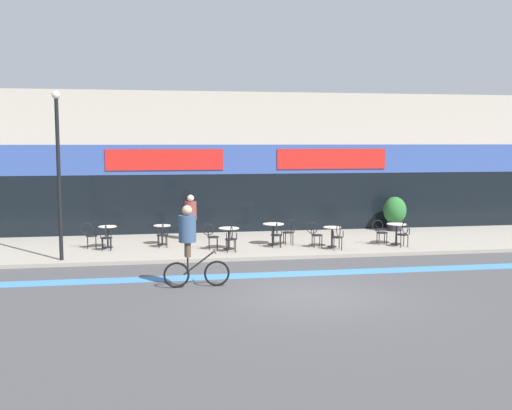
# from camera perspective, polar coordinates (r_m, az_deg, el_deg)

# --- Properties ---
(ground_plane) EXTENTS (120.00, 120.00, 0.00)m
(ground_plane) POSITION_cam_1_polar(r_m,az_deg,el_deg) (15.32, 5.31, -8.50)
(ground_plane) COLOR #424244
(sidewalk_slab) EXTENTS (40.00, 5.50, 0.12)m
(sidewalk_slab) POSITION_cam_1_polar(r_m,az_deg,el_deg) (22.24, 0.54, -3.74)
(sidewalk_slab) COLOR gray
(sidewalk_slab) RESTS_ON ground
(storefront_facade) EXTENTS (40.00, 4.06, 5.86)m
(storefront_facade) POSITION_cam_1_polar(r_m,az_deg,el_deg) (26.59, -1.22, 4.06)
(storefront_facade) COLOR #B2A899
(storefront_facade) RESTS_ON ground
(bike_lane_stripe) EXTENTS (36.00, 0.70, 0.01)m
(bike_lane_stripe) POSITION_cam_1_polar(r_m,az_deg,el_deg) (17.57, 3.31, -6.57)
(bike_lane_stripe) COLOR #3D7AB7
(bike_lane_stripe) RESTS_ON ground
(bistro_table_0) EXTENTS (0.63, 0.63, 0.76)m
(bistro_table_0) POSITION_cam_1_polar(r_m,az_deg,el_deg) (21.70, -13.95, -2.56)
(bistro_table_0) COLOR black
(bistro_table_0) RESTS_ON sidewalk_slab
(bistro_table_1) EXTENTS (0.62, 0.62, 0.71)m
(bistro_table_1) POSITION_cam_1_polar(r_m,az_deg,el_deg) (21.95, -8.93, -2.46)
(bistro_table_1) COLOR black
(bistro_table_1) RESTS_ON sidewalk_slab
(bistro_table_2) EXTENTS (0.71, 0.71, 0.74)m
(bistro_table_2) POSITION_cam_1_polar(r_m,az_deg,el_deg) (20.83, -2.60, -2.77)
(bistro_table_2) COLOR black
(bistro_table_2) RESTS_ON sidewalk_slab
(bistro_table_3) EXTENTS (0.76, 0.76, 0.77)m
(bistro_table_3) POSITION_cam_1_polar(r_m,az_deg,el_deg) (21.68, 1.67, -2.35)
(bistro_table_3) COLOR black
(bistro_table_3) RESTS_ON sidewalk_slab
(bistro_table_4) EXTENTS (0.62, 0.62, 0.72)m
(bistro_table_4) POSITION_cam_1_polar(r_m,az_deg,el_deg) (21.38, 7.26, -2.65)
(bistro_table_4) COLOR black
(bistro_table_4) RESTS_ON sidewalk_slab
(bistro_table_5) EXTENTS (0.70, 0.70, 0.75)m
(bistro_table_5) POSITION_cam_1_polar(r_m,az_deg,el_deg) (22.38, 13.23, -2.30)
(bistro_table_5) COLOR black
(bistro_table_5) RESTS_ON sidewalk_slab
(cafe_chair_0_near) EXTENTS (0.41, 0.58, 0.90)m
(cafe_chair_0_near) POSITION_cam_1_polar(r_m,az_deg,el_deg) (21.09, -14.08, -2.87)
(cafe_chair_0_near) COLOR black
(cafe_chair_0_near) RESTS_ON sidewalk_slab
(cafe_chair_0_side) EXTENTS (0.59, 0.43, 0.90)m
(cafe_chair_0_side) POSITION_cam_1_polar(r_m,az_deg,el_deg) (21.76, -15.59, -2.64)
(cafe_chair_0_side) COLOR black
(cafe_chair_0_side) RESTS_ON sidewalk_slab
(cafe_chair_1_near) EXTENTS (0.45, 0.60, 0.90)m
(cafe_chair_1_near) POSITION_cam_1_polar(r_m,az_deg,el_deg) (21.33, -8.89, -2.66)
(cafe_chair_1_near) COLOR black
(cafe_chair_1_near) RESTS_ON sidewalk_slab
(cafe_chair_2_near) EXTENTS (0.41, 0.58, 0.90)m
(cafe_chair_2_near) POSITION_cam_1_polar(r_m,az_deg,el_deg) (20.21, -2.38, -3.07)
(cafe_chair_2_near) COLOR black
(cafe_chair_2_near) RESTS_ON sidewalk_slab
(cafe_chair_2_side) EXTENTS (0.58, 0.42, 0.90)m
(cafe_chair_2_side) POSITION_cam_1_polar(r_m,az_deg,el_deg) (20.77, -4.32, -2.84)
(cafe_chair_2_side) COLOR black
(cafe_chair_2_side) RESTS_ON sidewalk_slab
(cafe_chair_3_near) EXTENTS (0.44, 0.59, 0.90)m
(cafe_chair_3_near) POSITION_cam_1_polar(r_m,az_deg,el_deg) (21.07, 1.97, -2.69)
(cafe_chair_3_near) COLOR black
(cafe_chair_3_near) RESTS_ON sidewalk_slab
(cafe_chair_3_side) EXTENTS (0.58, 0.41, 0.90)m
(cafe_chair_3_side) POSITION_cam_1_polar(r_m,az_deg,el_deg) (21.81, 3.28, -2.40)
(cafe_chair_3_side) COLOR black
(cafe_chair_3_side) RESTS_ON sidewalk_slab
(cafe_chair_4_near) EXTENTS (0.41, 0.58, 0.90)m
(cafe_chair_4_near) POSITION_cam_1_polar(r_m,az_deg,el_deg) (20.79, 7.76, -2.87)
(cafe_chair_4_near) COLOR black
(cafe_chair_4_near) RESTS_ON sidewalk_slab
(cafe_chair_4_side) EXTENTS (0.57, 0.40, 0.90)m
(cafe_chair_4_side) POSITION_cam_1_polar(r_m,az_deg,el_deg) (21.21, 5.64, -2.66)
(cafe_chair_4_side) COLOR black
(cafe_chair_4_side) RESTS_ON sidewalk_slab
(cafe_chair_5_near) EXTENTS (0.44, 0.60, 0.90)m
(cafe_chair_5_near) POSITION_cam_1_polar(r_m,az_deg,el_deg) (21.82, 13.88, -2.57)
(cafe_chair_5_near) COLOR black
(cafe_chair_5_near) RESTS_ON sidewalk_slab
(cafe_chair_5_side) EXTENTS (0.59, 0.43, 0.90)m
(cafe_chair_5_side) POSITION_cam_1_polar(r_m,az_deg,el_deg) (22.16, 11.73, -2.39)
(cafe_chair_5_side) COLOR black
(cafe_chair_5_side) RESTS_ON sidewalk_slab
(planter_pot) EXTENTS (0.95, 0.95, 1.42)m
(planter_pot) POSITION_cam_1_polar(r_m,az_deg,el_deg) (25.73, 13.08, -0.69)
(planter_pot) COLOR #232326
(planter_pot) RESTS_ON sidewalk_slab
(lamp_post) EXTENTS (0.26, 0.26, 5.28)m
(lamp_post) POSITION_cam_1_polar(r_m,az_deg,el_deg) (19.61, -18.31, 3.76)
(lamp_post) COLOR black
(lamp_post) RESTS_ON sidewalk_slab
(cyclist_0) EXTENTS (1.76, 0.49, 2.19)m
(cyclist_0) POSITION_cam_1_polar(r_m,az_deg,el_deg) (15.85, -6.35, -3.26)
(cyclist_0) COLOR black
(cyclist_0) RESTS_ON ground
(pedestrian_near_end) EXTENTS (0.46, 0.46, 1.73)m
(pedestrian_near_end) POSITION_cam_1_polar(r_m,az_deg,el_deg) (22.76, -6.24, -0.78)
(pedestrian_near_end) COLOR #4C3D2D
(pedestrian_near_end) RESTS_ON sidewalk_slab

